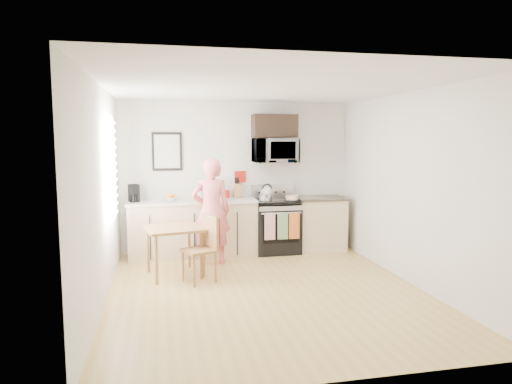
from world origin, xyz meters
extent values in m
plane|color=#B08844|center=(0.00, 0.00, 0.00)|extent=(4.60, 4.60, 0.00)
cube|color=beige|center=(0.00, 2.30, 1.30)|extent=(4.00, 0.04, 2.60)
cube|color=beige|center=(0.00, -2.30, 1.30)|extent=(4.00, 0.04, 2.60)
cube|color=beige|center=(-2.00, 0.00, 1.30)|extent=(0.04, 4.60, 2.60)
cube|color=beige|center=(2.00, 0.00, 1.30)|extent=(0.04, 4.60, 2.60)
cube|color=silver|center=(0.00, 0.00, 2.60)|extent=(4.00, 4.60, 0.04)
cube|color=white|center=(-1.98, 0.80, 1.55)|extent=(0.02, 1.40, 1.50)
cube|color=white|center=(-1.97, 0.80, 1.55)|extent=(0.01, 1.30, 1.40)
cube|color=tan|center=(-0.80, 2.00, 0.45)|extent=(2.10, 0.60, 0.90)
cube|color=beige|center=(-0.80, 2.00, 0.92)|extent=(2.14, 0.64, 0.04)
cube|color=tan|center=(1.43, 2.00, 0.45)|extent=(0.84, 0.60, 0.90)
cube|color=black|center=(1.43, 2.00, 0.92)|extent=(0.88, 0.64, 0.04)
cube|color=black|center=(0.63, 1.97, 0.39)|extent=(0.76, 0.65, 0.77)
cube|color=black|center=(0.63, 1.66, 0.45)|extent=(0.61, 0.02, 0.45)
cube|color=#B6B6BB|center=(0.63, 1.66, 0.78)|extent=(0.74, 0.02, 0.14)
cylinder|color=#B6B6BB|center=(0.63, 1.61, 0.74)|extent=(0.68, 0.02, 0.02)
cube|color=black|center=(0.63, 1.97, 0.90)|extent=(0.76, 0.65, 0.04)
cube|color=#B6B6BB|center=(0.63, 2.25, 1.04)|extent=(0.76, 0.08, 0.24)
cube|color=beige|center=(0.43, 1.61, 0.52)|extent=(0.18, 0.02, 0.44)
cube|color=#5C704B|center=(0.65, 1.61, 0.52)|extent=(0.18, 0.02, 0.44)
cube|color=#B5551B|center=(0.85, 1.61, 0.52)|extent=(0.18, 0.02, 0.44)
imported|color=#B6B6BB|center=(0.63, 2.08, 1.76)|extent=(0.76, 0.51, 0.42)
cube|color=black|center=(0.63, 2.12, 2.18)|extent=(0.76, 0.35, 0.40)
cube|color=black|center=(-1.20, 2.28, 1.75)|extent=(0.50, 0.03, 0.65)
cube|color=beige|center=(-1.20, 2.26, 1.75)|extent=(0.42, 0.01, 0.56)
cube|color=#B1160F|center=(0.05, 2.28, 1.30)|extent=(0.20, 0.02, 0.20)
imported|color=#CF3D38|center=(-0.55, 1.45, 0.83)|extent=(0.62, 0.41, 1.67)
cube|color=brown|center=(-1.15, 0.91, 0.69)|extent=(0.76, 0.76, 0.04)
cylinder|color=brown|center=(-1.40, 0.54, 0.34)|extent=(0.04, 0.04, 0.67)
cylinder|color=brown|center=(-0.78, 0.67, 0.34)|extent=(0.04, 0.04, 0.67)
cylinder|color=brown|center=(-1.52, 1.15, 0.34)|extent=(0.04, 0.04, 0.67)
cylinder|color=brown|center=(-0.91, 1.28, 0.34)|extent=(0.04, 0.04, 0.67)
cube|color=brown|center=(-0.82, 0.54, 0.44)|extent=(0.51, 0.51, 0.04)
cube|color=brown|center=(-0.66, 0.61, 0.68)|extent=(0.19, 0.37, 0.46)
cube|color=#510D1B|center=(-0.64, 0.62, 0.69)|extent=(0.19, 0.34, 0.38)
cylinder|color=brown|center=(-0.91, 0.32, 0.21)|extent=(0.03, 0.03, 0.42)
cylinder|color=brown|center=(-0.61, 0.46, 0.21)|extent=(0.03, 0.03, 0.42)
cylinder|color=brown|center=(-1.04, 0.62, 0.21)|extent=(0.03, 0.03, 0.42)
cylinder|color=brown|center=(-0.74, 0.76, 0.21)|extent=(0.03, 0.03, 0.42)
cube|color=brown|center=(-0.01, 2.22, 1.06)|extent=(0.11, 0.16, 0.25)
cylinder|color=#B1160F|center=(-0.20, 2.22, 1.01)|extent=(0.11, 0.11, 0.14)
imported|color=silver|center=(-1.18, 2.06, 0.97)|extent=(0.26, 0.26, 0.06)
cube|color=tan|center=(-0.76, 2.03, 1.05)|extent=(0.09, 0.09, 0.23)
cube|color=black|center=(-1.75, 2.06, 1.08)|extent=(0.20, 0.23, 0.28)
cylinder|color=black|center=(-1.75, 1.97, 1.01)|extent=(0.11, 0.11, 0.11)
cube|color=tan|center=(-0.45, 1.89, 0.99)|extent=(0.30, 0.23, 0.10)
cylinder|color=black|center=(0.86, 1.79, 0.93)|extent=(0.25, 0.25, 0.01)
cylinder|color=tan|center=(0.86, 1.79, 0.97)|extent=(0.21, 0.21, 0.07)
sphere|color=silver|center=(0.51, 2.13, 1.03)|extent=(0.20, 0.20, 0.20)
cone|color=silver|center=(0.51, 2.13, 1.14)|extent=(0.06, 0.06, 0.06)
torus|color=black|center=(0.51, 2.13, 1.09)|extent=(0.18, 0.02, 0.18)
cylinder|color=#B6B6BB|center=(0.41, 1.85, 0.98)|extent=(0.20, 0.20, 0.10)
cylinder|color=black|center=(0.39, 1.70, 1.02)|extent=(0.04, 0.19, 0.02)
camera|label=1|loc=(-1.30, -5.58, 1.96)|focal=32.00mm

